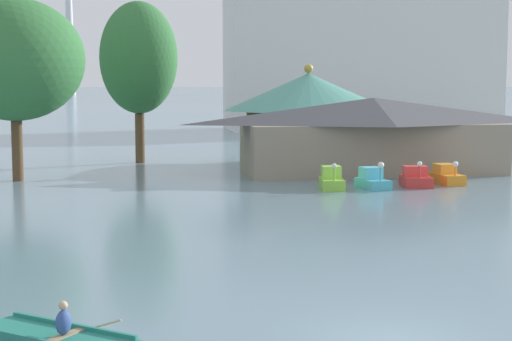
% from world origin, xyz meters
% --- Properties ---
extents(rowboat_with_rower, '(4.09, 3.73, 1.35)m').
position_xyz_m(rowboat_with_rower, '(-8.16, 0.90, 0.22)').
color(rowboat_with_rower, '#237A6B').
rests_on(rowboat_with_rower, ground).
extents(pedal_boat_lime, '(1.66, 2.74, 1.65)m').
position_xyz_m(pedal_boat_lime, '(6.01, 28.00, 0.53)').
color(pedal_boat_lime, '#8CCC3F').
rests_on(pedal_boat_lime, ground).
extents(pedal_boat_cyan, '(1.69, 2.59, 1.69)m').
position_xyz_m(pedal_boat_cyan, '(8.49, 27.82, 0.51)').
color(pedal_boat_cyan, '#4CB7CC').
rests_on(pedal_boat_cyan, ground).
extents(pedal_boat_red, '(2.00, 2.44, 1.64)m').
position_xyz_m(pedal_boat_red, '(11.34, 28.15, 0.50)').
color(pedal_boat_red, red).
rests_on(pedal_boat_red, ground).
extents(pedal_boat_orange, '(1.47, 2.84, 1.53)m').
position_xyz_m(pedal_boat_orange, '(13.74, 29.17, 0.49)').
color(pedal_boat_orange, orange).
rests_on(pedal_boat_orange, ground).
extents(boathouse, '(19.13, 7.02, 5.26)m').
position_xyz_m(boathouse, '(10.93, 35.40, 2.76)').
color(boathouse, gray).
rests_on(boathouse, ground).
extents(green_roof_pavilion, '(12.88, 12.88, 7.71)m').
position_xyz_m(green_roof_pavilion, '(7.93, 42.07, 4.04)').
color(green_roof_pavilion, brown).
rests_on(green_roof_pavilion, ground).
extents(shoreline_tree_tall_left, '(8.88, 8.88, 11.68)m').
position_xyz_m(shoreline_tree_tall_left, '(-12.89, 35.32, 7.75)').
color(shoreline_tree_tall_left, brown).
rests_on(shoreline_tree_tall_left, ground).
extents(shoreline_tree_mid, '(6.07, 6.07, 12.59)m').
position_xyz_m(shoreline_tree_mid, '(-4.76, 45.86, 8.19)').
color(shoreline_tree_mid, brown).
rests_on(shoreline_tree_mid, ground).
extents(background_building_block, '(36.83, 12.27, 19.00)m').
position_xyz_m(background_building_block, '(26.20, 87.63, 9.52)').
color(background_building_block, silver).
rests_on(background_building_block, ground).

